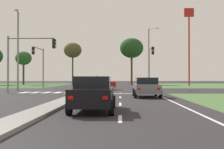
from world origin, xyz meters
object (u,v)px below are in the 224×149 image
car_red_sixth (99,83)px  traffic_signal_far_right (150,60)px  car_navy_fourth (93,81)px  treeline_second (24,59)px  street_lamp_third (150,54)px  car_grey_third (146,87)px  fastfood_pole_sign (189,31)px  treeline_third (73,50)px  pedestrian_at_median (96,80)px  treeline_fourth (132,48)px  traffic_signal_near_left (26,54)px  street_lamp_second (18,47)px  traffic_signal_far_left (40,60)px  car_black_near (93,94)px  car_blue_seventh (95,81)px

car_red_sixth → traffic_signal_far_right: traffic_signal_far_right is taller
car_navy_fourth → treeline_second: (-15.08, 1.82, 4.88)m
car_red_sixth → street_lamp_third: size_ratio=0.45×
treeline_second → car_grey_third: bearing=-59.6°
traffic_signal_far_right → fastfood_pole_sign: 18.58m
car_red_sixth → treeline_third: treeline_third is taller
pedestrian_at_median → treeline_fourth: (6.15, 17.15, 6.64)m
treeline_fourth → treeline_third: bearing=177.6°
traffic_signal_near_left → street_lamp_second: bearing=117.7°
pedestrian_at_median → traffic_signal_far_right: bearing=-100.4°
street_lamp_second → traffic_signal_far_right: bearing=23.0°
car_navy_fourth → traffic_signal_near_left: bearing=83.5°
pedestrian_at_median → treeline_third: bearing=46.3°
treeline_third → car_grey_third: bearing=-72.8°
car_grey_third → street_lamp_second: 17.57m
street_lamp_third → treeline_second: bearing=153.1°
street_lamp_second → fastfood_pole_sign: fastfood_pole_sign is taller
traffic_signal_near_left → street_lamp_second: street_lamp_second is taller
street_lamp_third → traffic_signal_far_left: bearing=-149.9°
street_lamp_third → car_black_near: bearing=-99.7°
traffic_signal_far_left → fastfood_pole_sign: 29.00m
car_red_sixth → pedestrian_at_median: 8.33m
car_navy_fourth → car_grey_third: bearing=101.8°
street_lamp_second → street_lamp_third: 23.12m
car_navy_fourth → traffic_signal_near_left: 32.21m
car_blue_seventh → street_lamp_second: bearing=80.3°
car_red_sixth → pedestrian_at_median: (-1.03, 8.25, 0.41)m
car_navy_fourth → pedestrian_at_median: bearing=97.7°
street_lamp_second → treeline_third: 30.24m
treeline_third → traffic_signal_near_left: bearing=-88.3°
car_black_near → street_lamp_third: (6.14, 35.90, 4.65)m
street_lamp_second → car_blue_seventh: bearing=80.3°
fastfood_pole_sign → car_navy_fourth: bearing=163.7°
street_lamp_third → treeline_fourth: bearing=100.4°
traffic_signal_far_right → traffic_signal_far_left: bearing=179.9°
pedestrian_at_median → treeline_third: treeline_third is taller
traffic_signal_far_right → fastfood_pole_sign: size_ratio=0.39×
car_black_near → treeline_third: (-9.13, 50.00, 6.65)m
traffic_signal_far_left → pedestrian_at_median: 9.73m
traffic_signal_far_right → pedestrian_at_median: (-7.83, 5.72, -2.75)m
car_black_near → fastfood_pole_sign: size_ratio=0.31×
traffic_signal_far_right → traffic_signal_near_left: bearing=-139.9°
traffic_signal_near_left → pedestrian_at_median: size_ratio=3.22×
fastfood_pole_sign → treeline_fourth: size_ratio=1.45×
traffic_signal_near_left → treeline_fourth: 36.36m
pedestrian_at_median → fastfood_pole_sign: bearing=-34.7°
street_lamp_third → pedestrian_at_median: 10.27m
street_lamp_third → treeline_fourth: 14.00m
car_black_near → treeline_second: (-19.57, 48.96, 4.84)m
car_black_near → treeline_third: size_ratio=0.49×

